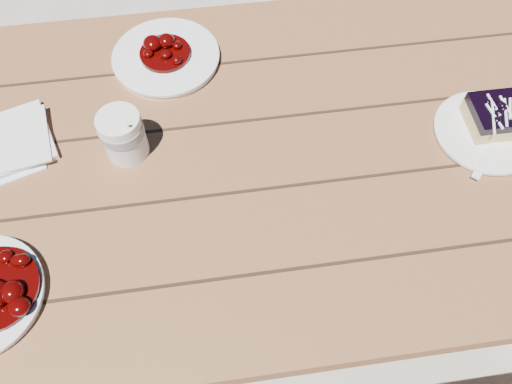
{
  "coord_description": "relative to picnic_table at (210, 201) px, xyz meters",
  "views": [
    {
      "loc": [
        0.03,
        -0.53,
        1.54
      ],
      "look_at": [
        0.09,
        -0.12,
        0.81
      ],
      "focal_mm": 35.0,
      "sensor_mm": 36.0,
      "label": 1
    }
  ],
  "objects": [
    {
      "name": "ground",
      "position": [
        0.0,
        0.0,
        -0.59
      ],
      "size": [
        60.0,
        60.0,
        0.0
      ],
      "primitive_type": "plane",
      "color": "#ADA79C",
      "rests_on": "ground"
    },
    {
      "name": "fork_table",
      "position": [
        -0.35,
        0.01,
        0.16
      ],
      "size": [
        0.16,
        0.07,
        0.0
      ],
      "primitive_type": null,
      "rotation": [
        0.0,
        0.0,
        1.89
      ],
      "color": "white",
      "rests_on": "picnic_table"
    },
    {
      "name": "picnic_table",
      "position": [
        0.0,
        0.0,
        0.0
      ],
      "size": [
        2.0,
        1.55,
        0.75
      ],
      "color": "brown",
      "rests_on": "ground"
    },
    {
      "name": "coffee_cup",
      "position": [
        -0.14,
        0.04,
        0.21
      ],
      "size": [
        0.08,
        0.08,
        0.1
      ],
      "primitive_type": "cylinder",
      "color": "white",
      "rests_on": "picnic_table"
    },
    {
      "name": "blueberry_cake",
      "position": [
        0.56,
        -0.0,
        0.2
      ],
      "size": [
        0.09,
        0.09,
        0.05
      ],
      "rotation": [
        0.0,
        0.0,
        -0.01
      ],
      "color": "#E0C67A",
      "rests_on": "dessert_plate"
    },
    {
      "name": "fork_dessert",
      "position": [
        0.53,
        -0.07,
        0.17
      ],
      "size": [
        0.13,
        0.13,
        0.0
      ],
      "primitive_type": null,
      "rotation": [
        0.0,
        0.0,
        -0.75
      ],
      "color": "white",
      "rests_on": "dessert_plate"
    },
    {
      "name": "second_plate",
      "position": [
        -0.05,
        0.27,
        0.17
      ],
      "size": [
        0.22,
        0.22,
        0.02
      ],
      "primitive_type": "cylinder",
      "color": "white",
      "rests_on": "picnic_table"
    },
    {
      "name": "napkin_stack",
      "position": [
        -0.36,
        0.09,
        0.17
      ],
      "size": [
        0.19,
        0.19,
        0.01
      ],
      "primitive_type": "cube",
      "rotation": [
        0.0,
        0.0,
        0.31
      ],
      "color": "white",
      "rests_on": "picnic_table"
    },
    {
      "name": "second_stew",
      "position": [
        -0.05,
        0.27,
        0.2
      ],
      "size": [
        0.11,
        0.11,
        0.04
      ],
      "primitive_type": null,
      "color": "#3D0302",
      "rests_on": "second_plate"
    },
    {
      "name": "dessert_plate",
      "position": [
        0.55,
        -0.02,
        0.17
      ],
      "size": [
        0.19,
        0.19,
        0.01
      ],
      "primitive_type": "cylinder",
      "color": "white",
      "rests_on": "picnic_table"
    }
  ]
}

